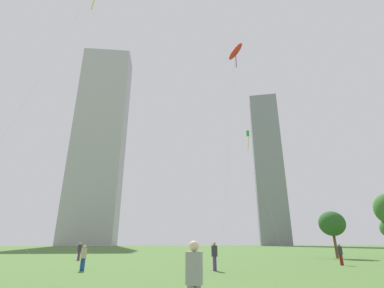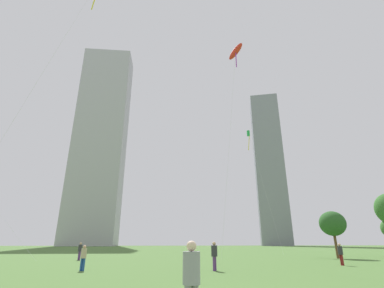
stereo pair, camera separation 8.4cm
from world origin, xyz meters
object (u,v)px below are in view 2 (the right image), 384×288
(person_standing_4, at_px, (191,276))
(park_tree_2, at_px, (333,224))
(kite_flying_2, at_px, (249,135))
(distant_highrise_0, at_px, (269,167))
(person_standing_0, at_px, (340,253))
(person_standing_6, at_px, (84,256))
(person_standing_1, at_px, (80,250))
(kite_flying_5, at_px, (236,52))
(person_standing_2, at_px, (214,254))
(distant_highrise_1, at_px, (101,141))

(person_standing_4, xyz_separation_m, park_tree_2, (19.12, 25.05, 2.76))
(kite_flying_2, distance_m, distant_highrise_0, 101.36)
(person_standing_0, xyz_separation_m, person_standing_6, (-19.44, -2.46, -0.05))
(person_standing_6, bearing_deg, person_standing_4, 123.07)
(person_standing_1, xyz_separation_m, distant_highrise_0, (63.46, 106.08, 38.58))
(person_standing_0, bearing_deg, park_tree_2, 144.86)
(person_standing_0, bearing_deg, kite_flying_5, -126.25)
(kite_flying_5, xyz_separation_m, distant_highrise_0, (47.05, 111.10, 16.46))
(person_standing_0, height_order, kite_flying_5, kite_flying_5)
(person_standing_2, distance_m, distant_highrise_1, 130.21)
(person_standing_4, distance_m, kite_flying_5, 30.43)
(person_standing_0, relative_size, person_standing_1, 0.97)
(person_standing_6, relative_size, distant_highrise_0, 0.02)
(person_standing_1, bearing_deg, distant_highrise_1, -32.54)
(kite_flying_5, bearing_deg, kite_flying_2, 69.77)
(park_tree_2, height_order, distant_highrise_1, distant_highrise_1)
(person_standing_1, distance_m, park_tree_2, 28.51)
(park_tree_2, bearing_deg, person_standing_0, -120.62)
(person_standing_1, height_order, person_standing_6, person_standing_1)
(person_standing_2, bearing_deg, person_standing_0, 141.25)
(person_standing_6, height_order, kite_flying_5, kite_flying_5)
(distant_highrise_1, bearing_deg, person_standing_1, -76.00)
(person_standing_0, relative_size, person_standing_4, 0.92)
(kite_flying_5, distance_m, park_tree_2, 23.34)
(kite_flying_5, bearing_deg, person_standing_1, 163.01)
(person_standing_2, bearing_deg, distant_highrise_1, -127.60)
(person_standing_2, distance_m, person_standing_4, 12.76)
(person_standing_2, distance_m, park_tree_2, 20.85)
(person_standing_1, height_order, distant_highrise_0, distant_highrise_0)
(person_standing_6, xyz_separation_m, distant_highrise_1, (-28.19, 114.13, 49.12))
(person_standing_0, xyz_separation_m, person_standing_4, (-13.59, -15.71, 0.08))
(person_standing_6, relative_size, kite_flying_2, 0.07)
(distant_highrise_0, bearing_deg, person_standing_1, -104.42)
(person_standing_0, relative_size, distant_highrise_0, 0.02)
(park_tree_2, distance_m, distant_highrise_0, 117.01)
(person_standing_4, bearing_deg, person_standing_6, 86.83)
(person_standing_1, distance_m, person_standing_4, 26.37)
(person_standing_1, relative_size, distant_highrise_0, 0.02)
(person_standing_4, bearing_deg, distant_highrise_1, 77.97)
(kite_flying_2, distance_m, park_tree_2, 22.55)
(person_standing_4, distance_m, distant_highrise_0, 146.72)
(person_standing_0, relative_size, person_standing_6, 1.06)
(distant_highrise_0, bearing_deg, park_tree_2, -91.90)
(kite_flying_5, bearing_deg, distant_highrise_1, 110.94)
(kite_flying_2, xyz_separation_m, kite_flying_5, (-7.31, -19.83, 2.64))
(person_standing_4, height_order, kite_flying_2, kite_flying_2)
(person_standing_6, height_order, park_tree_2, park_tree_2)
(kite_flying_5, bearing_deg, person_standing_6, -153.68)
(person_standing_2, relative_size, kite_flying_5, 0.07)
(kite_flying_2, relative_size, kite_flying_5, 0.89)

